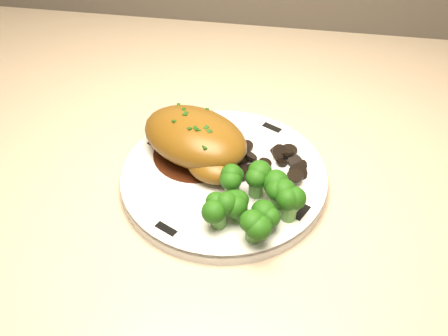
# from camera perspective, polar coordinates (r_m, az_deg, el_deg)

# --- Properties ---
(plate) EXTENTS (0.32, 0.32, 0.02)m
(plate) POSITION_cam_1_polar(r_m,az_deg,el_deg) (0.68, -0.00, -1.12)
(plate) COLOR silver
(plate) RESTS_ON counter
(rim_accent_0) EXTENTS (0.03, 0.02, 0.00)m
(rim_accent_0) POSITION_cam_1_polar(r_m,az_deg,el_deg) (0.74, 4.89, 4.09)
(rim_accent_0) COLOR black
(rim_accent_0) RESTS_ON plate
(rim_accent_1) EXTENTS (0.02, 0.03, 0.00)m
(rim_accent_1) POSITION_cam_1_polar(r_m,az_deg,el_deg) (0.73, -6.92, 2.87)
(rim_accent_1) COLOR black
(rim_accent_1) RESTS_ON plate
(rim_accent_2) EXTENTS (0.03, 0.02, 0.00)m
(rim_accent_2) POSITION_cam_1_polar(r_m,az_deg,el_deg) (0.62, -5.90, -6.19)
(rim_accent_2) COLOR black
(rim_accent_2) RESTS_ON plate
(rim_accent_3) EXTENTS (0.02, 0.03, 0.00)m
(rim_accent_3) POSITION_cam_1_polar(r_m,az_deg,el_deg) (0.64, 7.92, -4.51)
(rim_accent_3) COLOR black
(rim_accent_3) RESTS_ON plate
(gravy_pool) EXTENTS (0.11, 0.11, 0.00)m
(gravy_pool) POSITION_cam_1_polar(r_m,az_deg,el_deg) (0.70, -2.89, 1.47)
(gravy_pool) COLOR #331409
(gravy_pool) RESTS_ON plate
(chicken_breast) EXTENTS (0.17, 0.14, 0.05)m
(chicken_breast) POSITION_cam_1_polar(r_m,az_deg,el_deg) (0.68, -2.77, 2.82)
(chicken_breast) COLOR brown
(chicken_breast) RESTS_ON plate
(mushroom_pile) EXTENTS (0.09, 0.07, 0.02)m
(mushroom_pile) POSITION_cam_1_polar(r_m,az_deg,el_deg) (0.68, 3.97, 0.61)
(mushroom_pile) COLOR black
(mushroom_pile) RESTS_ON plate
(broccoli_florets) EXTENTS (0.10, 0.09, 0.04)m
(broccoli_florets) POSITION_cam_1_polar(r_m,az_deg,el_deg) (0.61, 3.15, -3.38)
(broccoli_florets) COLOR #558E3C
(broccoli_florets) RESTS_ON plate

